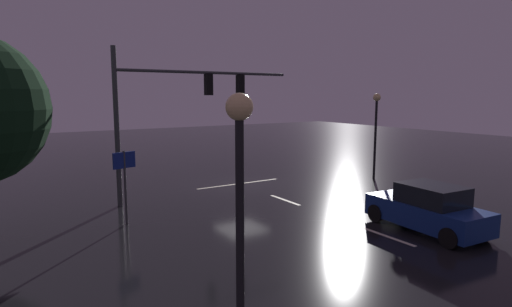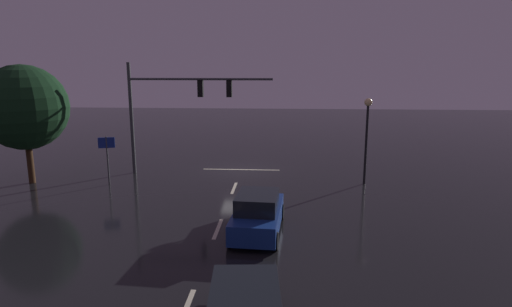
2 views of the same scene
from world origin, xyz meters
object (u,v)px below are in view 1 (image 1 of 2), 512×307
car_approaching (428,209)px  traffic_signal_assembly (178,99)px  route_sign (125,172)px  street_lamp_left_kerb (376,119)px  street_lamp_right_kerb (240,184)px

car_approaching → traffic_signal_assembly: bearing=-59.2°
traffic_signal_assembly → route_sign: traffic_signal_assembly is taller
traffic_signal_assembly → route_sign: size_ratio=3.17×
street_lamp_left_kerb → route_sign: size_ratio=1.76×
street_lamp_right_kerb → car_approaching: bearing=-161.0°
traffic_signal_assembly → street_lamp_left_kerb: bearing=171.2°
car_approaching → street_lamp_left_kerb: 9.86m
street_lamp_right_kerb → street_lamp_left_kerb: bearing=-144.6°
car_approaching → street_lamp_left_kerb: (-5.69, -7.60, 2.66)m
street_lamp_right_kerb → route_sign: street_lamp_right_kerb is taller
traffic_signal_assembly → car_approaching: bearing=120.8°
street_lamp_left_kerb → street_lamp_right_kerb: street_lamp_left_kerb is taller
car_approaching → street_lamp_right_kerb: (9.66, 3.32, 2.63)m
traffic_signal_assembly → street_lamp_left_kerb: 11.46m
traffic_signal_assembly → street_lamp_right_kerb: traffic_signal_assembly is taller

